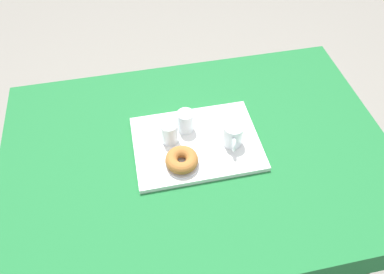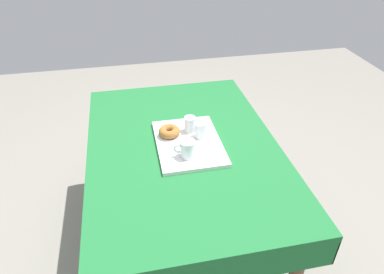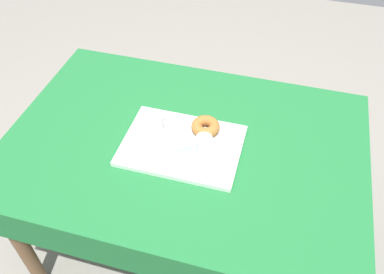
{
  "view_description": "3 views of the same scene",
  "coord_description": "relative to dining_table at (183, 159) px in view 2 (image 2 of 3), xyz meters",
  "views": [
    {
      "loc": [
        -0.19,
        -0.79,
        1.83
      ],
      "look_at": [
        -0.01,
        0.05,
        0.79
      ],
      "focal_mm": 33.68,
      "sensor_mm": 36.0,
      "label": 1
    },
    {
      "loc": [
        1.49,
        -0.26,
        1.85
      ],
      "look_at": [
        -0.02,
        0.05,
        0.8
      ],
      "focal_mm": 32.69,
      "sensor_mm": 36.0,
      "label": 2
    },
    {
      "loc": [
        -0.33,
        1.06,
        1.94
      ],
      "look_at": [
        -0.03,
        -0.01,
        0.79
      ],
      "focal_mm": 37.43,
      "sensor_mm": 36.0,
      "label": 3
    }
  ],
  "objects": [
    {
      "name": "ground_plane",
      "position": [
        0.0,
        0.0,
        -0.67
      ],
      "size": [
        6.0,
        6.0,
        0.0
      ],
      "primitive_type": "plane",
      "color": "gray"
    },
    {
      "name": "water_glass_far",
      "position": [
        -0.1,
        0.06,
        0.15
      ],
      "size": [
        0.06,
        0.06,
        0.09
      ],
      "color": "white",
      "rests_on": "serving_tray"
    },
    {
      "name": "donut_plate_left",
      "position": [
        -0.07,
        -0.06,
        0.11
      ],
      "size": [
        0.12,
        0.12,
        0.01
      ],
      "primitive_type": "cylinder",
      "color": "silver",
      "rests_on": "serving_tray"
    },
    {
      "name": "dining_table",
      "position": [
        0.0,
        0.0,
        0.0
      ],
      "size": [
        1.45,
        1.0,
        0.76
      ],
      "color": "#1E6B33",
      "rests_on": "ground"
    },
    {
      "name": "sugar_donut_left",
      "position": [
        -0.07,
        -0.06,
        0.14
      ],
      "size": [
        0.12,
        0.12,
        0.04
      ],
      "primitive_type": "torus",
      "color": "#A3662D",
      "rests_on": "donut_plate_left"
    },
    {
      "name": "tea_mug_left",
      "position": [
        0.13,
        0.0,
        0.15
      ],
      "size": [
        0.07,
        0.11,
        0.09
      ],
      "color": "white",
      "rests_on": "serving_tray"
    },
    {
      "name": "serving_tray",
      "position": [
        0.0,
        0.03,
        0.1
      ],
      "size": [
        0.47,
        0.34,
        0.02
      ],
      "primitive_type": "cube",
      "color": "white",
      "rests_on": "dining_table"
    },
    {
      "name": "water_glass_near",
      "position": [
        -0.03,
        0.1,
        0.15
      ],
      "size": [
        0.06,
        0.06,
        0.09
      ],
      "color": "white",
      "rests_on": "serving_tray"
    }
  ]
}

